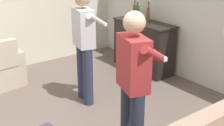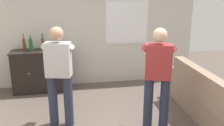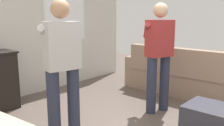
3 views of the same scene
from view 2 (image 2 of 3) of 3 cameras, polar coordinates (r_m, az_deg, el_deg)
The scene contains 8 objects.
wall_back_with_window at distance 5.92m, azimuth -5.58°, elevation 8.43°, with size 5.20×0.15×2.80m.
couch at distance 4.60m, azimuth 21.99°, elevation -9.01°, with size 0.57×2.59×0.92m.
sideboard_cabinet at distance 5.80m, azimuth -15.69°, elevation -1.75°, with size 1.29×0.49×0.94m.
bottle_wine_green at distance 5.66m, azimuth -18.03°, elevation 4.00°, with size 0.08×0.08×0.34m.
bottle_liquor_amber at distance 5.75m, azimuth -19.43°, elevation 4.00°, with size 0.07×0.07×0.36m.
bottle_spirits_clear at distance 5.68m, azimuth -15.50°, elevation 4.29°, with size 0.06×0.06×0.37m.
person_standing_left at distance 4.12m, azimuth -11.99°, elevation -2.12°, with size 0.54×0.51×1.68m.
person_standing_right at distance 3.98m, azimuth 10.43°, elevation -2.67°, with size 0.53×0.52×1.68m.
Camera 2 is at (-0.39, -3.19, 2.23)m, focal length 40.00 mm.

